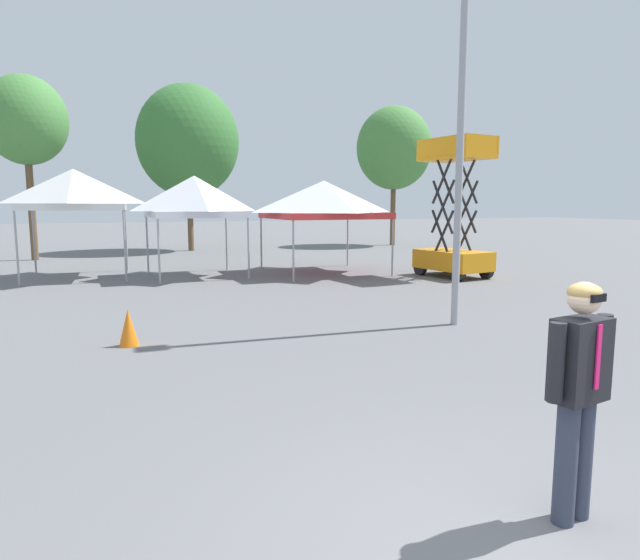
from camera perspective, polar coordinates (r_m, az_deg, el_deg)
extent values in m
plane|color=slate|center=(4.28, 19.17, -25.44)|extent=(140.00, 140.00, 0.00)
cylinder|color=#9E9EA3|center=(17.73, -28.77, 3.16)|extent=(0.06, 0.06, 2.33)
cylinder|color=#9E9EA3|center=(17.44, -19.46, 3.62)|extent=(0.06, 0.06, 2.33)
cylinder|color=#9E9EA3|center=(20.55, -27.37, 3.76)|extent=(0.06, 0.06, 2.33)
cylinder|color=#9E9EA3|center=(20.30, -19.34, 4.16)|extent=(0.06, 0.06, 2.33)
pyramid|color=white|center=(18.92, -24.02, 8.81)|extent=(3.21, 3.21, 1.06)
cube|color=white|center=(18.92, -23.91, 6.92)|extent=(3.18, 3.18, 0.20)
cylinder|color=#9E9EA3|center=(16.58, -16.27, 3.15)|extent=(0.06, 0.06, 2.09)
cylinder|color=#9E9EA3|center=(17.14, -7.37, 3.54)|extent=(0.06, 0.06, 2.09)
cylinder|color=#9E9EA3|center=(19.23, -17.35, 3.71)|extent=(0.06, 0.06, 2.09)
cylinder|color=#9E9EA3|center=(19.71, -9.60, 4.06)|extent=(0.06, 0.06, 2.09)
pyramid|color=white|center=(18.07, -12.80, 8.70)|extent=(2.88, 2.88, 1.10)
cube|color=white|center=(18.07, -12.74, 6.64)|extent=(2.85, 2.85, 0.20)
cylinder|color=#9E9EA3|center=(16.44, -2.76, 3.31)|extent=(0.06, 0.06, 2.03)
cylinder|color=#9E9EA3|center=(17.85, 7.48, 3.61)|extent=(0.06, 0.06, 2.03)
cylinder|color=#9E9EA3|center=(19.63, -6.08, 4.02)|extent=(0.06, 0.06, 2.03)
cylinder|color=#9E9EA3|center=(20.83, 2.86, 4.27)|extent=(0.06, 0.06, 2.03)
pyramid|color=white|center=(18.56, 0.38, 8.59)|extent=(3.53, 3.53, 1.04)
cube|color=red|center=(18.57, 0.38, 6.67)|extent=(3.50, 3.50, 0.20)
cylinder|color=black|center=(17.15, 14.03, 0.67)|extent=(0.24, 0.50, 0.48)
cylinder|color=black|center=(18.00, 16.74, 0.90)|extent=(0.24, 0.50, 0.48)
cylinder|color=black|center=(18.41, 10.28, 1.26)|extent=(0.24, 0.50, 0.48)
cylinder|color=black|center=(19.21, 12.98, 1.45)|extent=(0.24, 0.50, 0.48)
cube|color=orange|center=(18.15, 13.51, 2.02)|extent=(1.71, 2.47, 0.60)
cylinder|color=black|center=(17.75, 12.44, 4.39)|extent=(0.22, 0.99, 1.65)
cylinder|color=black|center=(17.75, 12.44, 4.39)|extent=(0.22, 0.99, 1.65)
cylinder|color=black|center=(18.43, 14.69, 4.44)|extent=(0.22, 0.99, 1.65)
cylinder|color=black|center=(18.43, 14.69, 4.44)|extent=(0.22, 0.99, 1.65)
cylinder|color=black|center=(17.72, 12.53, 7.36)|extent=(0.22, 0.99, 1.65)
cylinder|color=black|center=(17.72, 12.53, 7.36)|extent=(0.22, 0.99, 1.65)
cylinder|color=black|center=(18.40, 14.79, 7.30)|extent=(0.22, 0.99, 1.65)
cylinder|color=black|center=(18.40, 14.79, 7.30)|extent=(0.22, 0.99, 1.65)
cylinder|color=black|center=(17.74, 12.62, 10.32)|extent=(0.22, 0.99, 1.65)
cylinder|color=black|center=(17.74, 12.62, 10.32)|extent=(0.22, 0.99, 1.65)
cylinder|color=black|center=(18.42, 14.89, 10.15)|extent=(0.22, 0.99, 1.65)
cylinder|color=black|center=(18.42, 14.89, 10.15)|extent=(0.22, 0.99, 1.65)
cube|color=orange|center=(18.11, 13.84, 12.07)|extent=(1.62, 2.35, 0.12)
cube|color=orange|center=(17.40, 16.36, 13.27)|extent=(1.33, 0.24, 0.55)
cube|color=orange|center=(18.91, 11.58, 12.97)|extent=(1.33, 0.24, 0.55)
cube|color=orange|center=(17.70, 12.33, 13.30)|extent=(0.36, 2.17, 0.55)
cube|color=orange|center=(18.59, 15.33, 12.94)|extent=(0.36, 2.17, 0.55)
cylinder|color=#33384C|center=(4.57, 23.97, -16.87)|extent=(0.16, 0.16, 0.92)
cylinder|color=#33384C|center=(4.71, 25.28, -16.20)|extent=(0.16, 0.16, 0.92)
cube|color=black|center=(4.39, 25.21, -7.43)|extent=(0.45, 0.30, 0.60)
cylinder|color=black|center=(4.17, 23.15, -7.81)|extent=(0.11, 0.11, 0.56)
cylinder|color=black|center=(4.61, 27.10, -6.58)|extent=(0.11, 0.11, 0.56)
sphere|color=beige|center=(4.30, 25.55, -1.69)|extent=(0.23, 0.23, 0.23)
ellipsoid|color=tan|center=(4.30, 25.59, -1.16)|extent=(0.23, 0.23, 0.14)
cube|color=black|center=(4.24, 26.76, -1.68)|extent=(0.15, 0.05, 0.06)
cube|color=#E51966|center=(4.31, 26.72, -7.11)|extent=(0.05, 0.02, 0.46)
cylinder|color=#9E9EA3|center=(10.92, 14.29, 15.10)|extent=(0.14, 0.14, 7.48)
cylinder|color=brown|center=(25.75, -27.55, 6.67)|extent=(0.28, 0.28, 4.35)
ellipsoid|color=#47843D|center=(25.96, -28.05, 14.33)|extent=(3.23, 3.23, 3.55)
cylinder|color=brown|center=(28.21, -13.20, 6.36)|extent=(0.28, 0.28, 3.36)
ellipsoid|color=#387233|center=(28.36, -13.44, 13.73)|extent=(4.90, 4.90, 5.39)
cylinder|color=brown|center=(31.55, 7.51, 6.96)|extent=(0.28, 0.28, 3.71)
ellipsoid|color=#47843D|center=(31.69, 7.62, 13.31)|extent=(4.13, 4.13, 4.54)
cone|color=orange|center=(9.63, -19.12, -4.65)|extent=(0.32, 0.32, 0.61)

